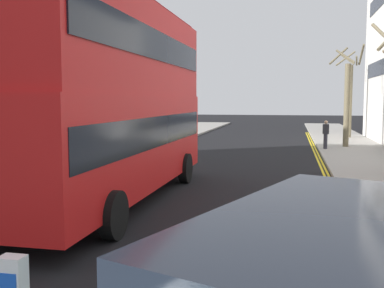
# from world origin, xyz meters

# --- Properties ---
(sidewalk_left) EXTENTS (4.00, 80.00, 0.14)m
(sidewalk_left) POSITION_xyz_m (-6.50, 16.00, 0.07)
(sidewalk_left) COLOR #9E9991
(sidewalk_left) RESTS_ON ground
(kerb_line_outer) EXTENTS (0.10, 56.00, 0.01)m
(kerb_line_outer) POSITION_xyz_m (4.40, 14.00, 0.00)
(kerb_line_outer) COLOR yellow
(kerb_line_outer) RESTS_ON ground
(kerb_line_inner) EXTENTS (0.10, 56.00, 0.01)m
(kerb_line_inner) POSITION_xyz_m (4.24, 14.00, 0.00)
(kerb_line_inner) COLOR yellow
(kerb_line_inner) RESTS_ON ground
(double_decker_bus_away) EXTENTS (2.84, 10.82, 5.64)m
(double_decker_bus_away) POSITION_xyz_m (-1.90, 11.88, 3.03)
(double_decker_bus_away) COLOR red
(double_decker_bus_away) RESTS_ON ground
(pedestrian_far) EXTENTS (0.34, 0.22, 1.62)m
(pedestrian_far) POSITION_xyz_m (4.86, 26.57, 0.99)
(pedestrian_far) COLOR #2D2D38
(pedestrian_far) RESTS_ON sidewalk_right
(street_tree_near) EXTENTS (1.90, 1.89, 5.98)m
(street_tree_near) POSITION_xyz_m (6.14, 28.16, 2.92)
(street_tree_near) COLOR #6B6047
(street_tree_near) RESTS_ON sidewalk_right
(street_tree_mid) EXTENTS (1.57, 1.90, 6.45)m
(street_tree_mid) POSITION_xyz_m (7.10, 35.32, 3.01)
(street_tree_mid) COLOR #6B6047
(street_tree_mid) RESTS_ON sidewalk_right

